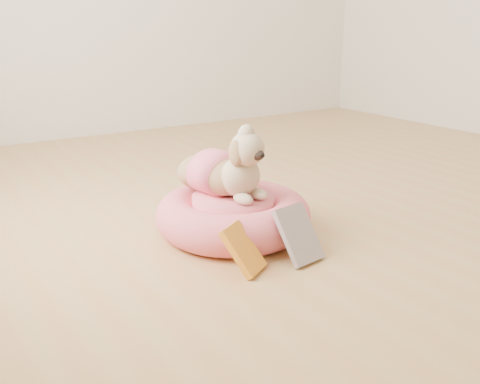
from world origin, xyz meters
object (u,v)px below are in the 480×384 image
dog (225,158)px  book_yellow (243,249)px  book_white (299,234)px  pet_bed (233,215)px

dog → book_yellow: 0.43m
book_white → book_yellow: bearing=164.9°
dog → book_yellow: dog is taller
dog → book_yellow: (-0.14, -0.34, -0.23)m
book_yellow → pet_bed: bearing=32.6°
pet_bed → dog: size_ratio=1.51×
pet_bed → book_white: size_ratio=2.86×
book_white → pet_bed: bearing=92.5°
dog → book_white: bearing=-90.4°
dog → pet_bed: bearing=-73.1°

